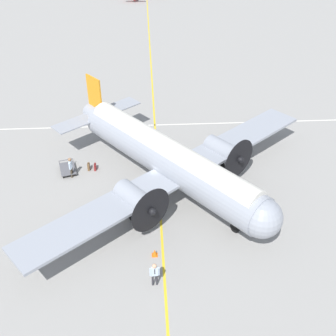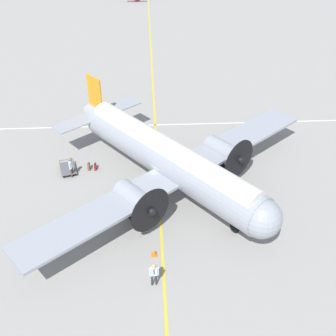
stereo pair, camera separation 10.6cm
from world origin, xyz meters
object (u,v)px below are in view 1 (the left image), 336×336
object	(u,v)px
suitcase_near_door	(89,167)
suitcase_upright_spare	(95,167)
crew_foreground	(155,272)
passenger_boarding	(71,165)
baggage_cart	(68,169)
traffic_cone	(155,253)
airliner_main	(172,161)

from	to	relation	value
suitcase_near_door	suitcase_upright_spare	distance (m)	0.51
suitcase_near_door	suitcase_upright_spare	xyz separation A→B (m)	(0.01, -0.51, -0.05)
crew_foreground	passenger_boarding	xyz separation A→B (m)	(10.85, 6.09, 0.02)
passenger_boarding	baggage_cart	world-z (taller)	passenger_boarding
suitcase_near_door	crew_foreground	bearing A→B (deg)	-157.29
passenger_boarding	traffic_cone	xyz separation A→B (m)	(-8.59, -6.15, -0.84)
suitcase_near_door	suitcase_upright_spare	world-z (taller)	suitcase_near_door
passenger_boarding	suitcase_near_door	world-z (taller)	passenger_boarding
suitcase_upright_spare	baggage_cart	distance (m)	2.14
crew_foreground	suitcase_near_door	world-z (taller)	crew_foreground
crew_foreground	suitcase_near_door	xyz separation A→B (m)	(11.68, 4.89, -0.74)
passenger_boarding	suitcase_near_door	distance (m)	1.65
suitcase_upright_spare	passenger_boarding	bearing A→B (deg)	116.34
traffic_cone	suitcase_near_door	bearing A→B (deg)	27.69
suitcase_near_door	suitcase_upright_spare	bearing A→B (deg)	-88.92
airliner_main	baggage_cart	size ratio (longest dim) A/B	10.09
suitcase_near_door	suitcase_upright_spare	size ratio (longest dim) A/B	1.18
crew_foreground	baggage_cart	world-z (taller)	crew_foreground
passenger_boarding	suitcase_upright_spare	size ratio (longest dim) A/B	3.23
baggage_cart	traffic_cone	xyz separation A→B (m)	(-9.27, -6.57, -0.05)
passenger_boarding	baggage_cart	size ratio (longest dim) A/B	0.83
airliner_main	passenger_boarding	world-z (taller)	airliner_main
airliner_main	baggage_cart	distance (m)	8.82
passenger_boarding	crew_foreground	bearing A→B (deg)	36.42
airliner_main	passenger_boarding	bearing A→B (deg)	-144.31
passenger_boarding	suitcase_near_door	xyz separation A→B (m)	(0.84, -1.21, -0.76)
suitcase_upright_spare	crew_foreground	bearing A→B (deg)	-159.45
baggage_cart	traffic_cone	size ratio (longest dim) A/B	4.36
crew_foreground	suitcase_upright_spare	size ratio (longest dim) A/B	3.16
crew_foreground	suitcase_upright_spare	world-z (taller)	crew_foreground
crew_foreground	traffic_cone	xyz separation A→B (m)	(2.26, -0.06, -0.82)
traffic_cone	airliner_main	bearing A→B (deg)	-12.83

